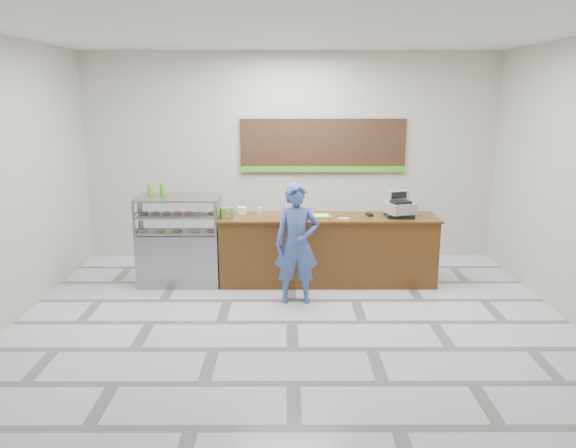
{
  "coord_description": "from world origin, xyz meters",
  "views": [
    {
      "loc": [
        -0.07,
        -6.59,
        2.82
      ],
      "look_at": [
        -0.05,
        0.9,
        1.06
      ],
      "focal_mm": 35.0,
      "sensor_mm": 36.0,
      "label": 1
    }
  ],
  "objects_px": {
    "sales_counter": "(327,249)",
    "display_case": "(180,239)",
    "cash_register": "(399,207)",
    "customer": "(297,244)",
    "serving_tray": "(317,216)"
  },
  "relations": [
    {
      "from": "sales_counter",
      "to": "display_case",
      "type": "bearing_deg",
      "value": -180.0
    },
    {
      "from": "display_case",
      "to": "cash_register",
      "type": "height_order",
      "value": "cash_register"
    },
    {
      "from": "sales_counter",
      "to": "display_case",
      "type": "relative_size",
      "value": 2.45
    },
    {
      "from": "display_case",
      "to": "customer",
      "type": "height_order",
      "value": "customer"
    },
    {
      "from": "cash_register",
      "to": "customer",
      "type": "xyz_separation_m",
      "value": [
        -1.53,
        -0.79,
        -0.34
      ]
    },
    {
      "from": "sales_counter",
      "to": "customer",
      "type": "height_order",
      "value": "customer"
    },
    {
      "from": "serving_tray",
      "to": "customer",
      "type": "bearing_deg",
      "value": -116.79
    },
    {
      "from": "customer",
      "to": "sales_counter",
      "type": "bearing_deg",
      "value": 57.7
    },
    {
      "from": "sales_counter",
      "to": "serving_tray",
      "type": "xyz_separation_m",
      "value": [
        -0.16,
        -0.03,
        0.52
      ]
    },
    {
      "from": "cash_register",
      "to": "serving_tray",
      "type": "bearing_deg",
      "value": 160.29
    },
    {
      "from": "sales_counter",
      "to": "cash_register",
      "type": "height_order",
      "value": "cash_register"
    },
    {
      "from": "display_case",
      "to": "serving_tray",
      "type": "bearing_deg",
      "value": -0.7
    },
    {
      "from": "cash_register",
      "to": "customer",
      "type": "relative_size",
      "value": 0.31
    },
    {
      "from": "display_case",
      "to": "customer",
      "type": "bearing_deg",
      "value": -24.68
    },
    {
      "from": "display_case",
      "to": "customer",
      "type": "relative_size",
      "value": 0.81
    }
  ]
}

